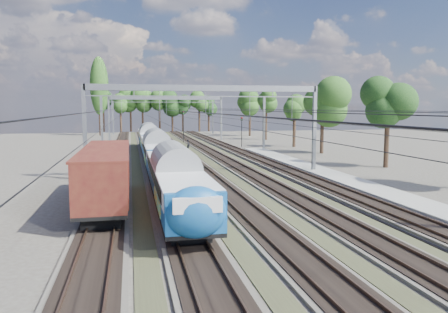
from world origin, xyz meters
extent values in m
plane|color=#47423A|center=(0.00, 0.00, 0.00)|extent=(220.00, 220.00, 0.00)
cube|color=#47423A|center=(-9.00, 45.00, 0.07)|extent=(3.00, 130.00, 0.15)
cube|color=black|center=(-9.00, 45.00, 0.17)|extent=(2.50, 130.00, 0.06)
cube|color=#473326|center=(-9.72, 45.00, 0.27)|extent=(0.08, 130.00, 0.14)
cube|color=#473326|center=(-8.28, 45.00, 0.27)|extent=(0.08, 130.00, 0.14)
cube|color=#47423A|center=(-4.50, 45.00, 0.07)|extent=(3.00, 130.00, 0.15)
cube|color=black|center=(-4.50, 45.00, 0.17)|extent=(2.50, 130.00, 0.06)
cube|color=#473326|center=(-5.22, 45.00, 0.27)|extent=(0.08, 130.00, 0.14)
cube|color=#473326|center=(-3.78, 45.00, 0.27)|extent=(0.08, 130.00, 0.14)
cube|color=#47423A|center=(0.00, 45.00, 0.07)|extent=(3.00, 130.00, 0.15)
cube|color=black|center=(0.00, 45.00, 0.17)|extent=(2.50, 130.00, 0.06)
cube|color=#473326|center=(-0.72, 45.00, 0.27)|extent=(0.08, 130.00, 0.14)
cube|color=#473326|center=(0.72, 45.00, 0.27)|extent=(0.08, 130.00, 0.14)
cube|color=#47423A|center=(4.50, 45.00, 0.07)|extent=(3.00, 130.00, 0.15)
cube|color=black|center=(4.50, 45.00, 0.17)|extent=(2.50, 130.00, 0.06)
cube|color=#473326|center=(3.78, 45.00, 0.27)|extent=(0.08, 130.00, 0.14)
cube|color=#473326|center=(5.22, 45.00, 0.27)|extent=(0.08, 130.00, 0.14)
cube|color=#47423A|center=(9.00, 45.00, 0.07)|extent=(3.00, 130.00, 0.15)
cube|color=black|center=(9.00, 45.00, 0.17)|extent=(2.50, 130.00, 0.06)
cube|color=#473326|center=(8.28, 45.00, 0.27)|extent=(0.08, 130.00, 0.14)
cube|color=#473326|center=(9.72, 45.00, 0.27)|extent=(0.08, 130.00, 0.14)
cube|color=#363423|center=(-6.75, 45.00, 0.03)|extent=(1.10, 130.00, 0.05)
cube|color=#363423|center=(-2.25, 45.00, 0.03)|extent=(1.10, 130.00, 0.05)
cube|color=#363423|center=(2.25, 45.00, 0.03)|extent=(1.10, 130.00, 0.05)
cube|color=#363423|center=(6.75, 45.00, 0.03)|extent=(1.10, 130.00, 0.05)
cube|color=gray|center=(12.00, 20.00, 0.15)|extent=(3.00, 70.00, 0.30)
cube|color=gray|center=(-11.50, 30.00, 4.50)|extent=(0.35, 0.35, 9.00)
cube|color=gray|center=(11.50, 30.00, 4.50)|extent=(0.35, 0.35, 9.00)
cube|color=gray|center=(0.00, 30.00, 8.70)|extent=(23.00, 0.35, 0.60)
cube|color=gray|center=(-11.50, 78.00, 4.50)|extent=(0.35, 0.35, 9.00)
cube|color=gray|center=(11.50, 78.00, 4.50)|extent=(0.35, 0.35, 9.00)
cube|color=gray|center=(0.00, 78.00, 8.70)|extent=(23.00, 0.35, 0.60)
cube|color=gray|center=(-11.50, 55.00, 4.25)|extent=(0.35, 0.35, 8.50)
cube|color=gray|center=(-11.50, 100.00, 4.25)|extent=(0.35, 0.35, 8.50)
cube|color=gray|center=(13.80, 55.00, 4.25)|extent=(0.35, 0.35, 8.50)
cube|color=gray|center=(13.80, 100.00, 4.25)|extent=(0.35, 0.35, 8.50)
cylinder|color=black|center=(-9.00, 45.00, 5.50)|extent=(0.03, 130.00, 0.03)
cylinder|color=black|center=(-9.00, 45.00, 6.60)|extent=(0.03, 130.00, 0.03)
cylinder|color=black|center=(-4.50, 45.00, 5.50)|extent=(0.03, 130.00, 0.03)
cylinder|color=black|center=(-4.50, 45.00, 6.60)|extent=(0.03, 130.00, 0.03)
cylinder|color=black|center=(0.00, 45.00, 5.50)|extent=(0.03, 130.00, 0.03)
cylinder|color=black|center=(0.00, 45.00, 6.60)|extent=(0.03, 130.00, 0.03)
cylinder|color=black|center=(4.50, 45.00, 5.50)|extent=(0.03, 130.00, 0.03)
cylinder|color=black|center=(4.50, 45.00, 6.60)|extent=(0.03, 130.00, 0.03)
cylinder|color=black|center=(9.00, 45.00, 5.50)|extent=(0.03, 130.00, 0.03)
cylinder|color=black|center=(9.00, 45.00, 6.60)|extent=(0.03, 130.00, 0.03)
cylinder|color=black|center=(-14.64, 113.94, 3.69)|extent=(0.56, 0.56, 7.38)
sphere|color=black|center=(-14.64, 113.94, 9.59)|extent=(4.86, 4.86, 4.86)
cylinder|color=black|center=(-10.60, 111.98, 3.74)|extent=(0.56, 0.56, 7.49)
sphere|color=black|center=(-10.60, 111.98, 9.73)|extent=(3.94, 3.94, 3.94)
cylinder|color=black|center=(-6.24, 111.41, 2.98)|extent=(0.56, 0.56, 5.96)
sphere|color=black|center=(-6.24, 111.41, 7.75)|extent=(4.39, 4.39, 4.39)
cylinder|color=black|center=(-3.93, 112.24, 3.56)|extent=(0.56, 0.56, 7.13)
sphere|color=black|center=(-3.93, 112.24, 9.27)|extent=(4.40, 4.40, 4.40)
cylinder|color=black|center=(0.31, 110.65, 3.68)|extent=(0.56, 0.56, 7.36)
sphere|color=black|center=(0.31, 110.65, 9.57)|extent=(4.65, 4.65, 4.65)
cylinder|color=black|center=(3.84, 111.24, 3.32)|extent=(0.56, 0.56, 6.64)
sphere|color=black|center=(3.84, 111.24, 8.63)|extent=(4.95, 4.95, 4.95)
cylinder|color=black|center=(7.18, 111.67, 3.57)|extent=(0.56, 0.56, 7.13)
sphere|color=black|center=(7.18, 111.67, 9.27)|extent=(4.48, 4.48, 4.48)
cylinder|color=black|center=(10.80, 113.96, 3.53)|extent=(0.56, 0.56, 7.06)
sphere|color=black|center=(10.80, 113.96, 9.18)|extent=(4.97, 4.97, 4.97)
cylinder|color=black|center=(15.39, 111.07, 3.46)|extent=(0.56, 0.56, 6.92)
sphere|color=black|center=(15.39, 111.07, 9.00)|extent=(4.65, 4.65, 4.65)
cylinder|color=black|center=(20.74, 33.81, 2.57)|extent=(0.56, 0.56, 5.13)
sphere|color=black|center=(20.74, 33.81, 6.67)|extent=(4.55, 4.55, 4.55)
cylinder|color=black|center=(20.97, 47.11, 3.23)|extent=(0.56, 0.56, 6.45)
sphere|color=black|center=(20.97, 47.11, 8.39)|extent=(4.41, 4.41, 4.41)
cylinder|color=black|center=(20.37, 60.34, 3.40)|extent=(0.56, 0.56, 6.81)
sphere|color=black|center=(20.37, 60.34, 8.85)|extent=(4.70, 4.70, 4.70)
cylinder|color=black|center=(19.78, 75.87, 2.73)|extent=(0.56, 0.56, 5.46)
sphere|color=black|center=(19.78, 75.87, 7.10)|extent=(4.31, 4.31, 4.31)
cylinder|color=black|center=(20.36, 88.98, 3.38)|extent=(0.56, 0.56, 6.76)
sphere|color=black|center=(20.36, 88.98, 8.79)|extent=(3.44, 3.44, 3.44)
cylinder|color=black|center=(-14.50, 98.00, 8.00)|extent=(0.70, 0.70, 16.00)
ellipsoid|color=#1D4918|center=(-14.50, 98.00, 12.00)|extent=(4.40, 4.40, 14.08)
cube|color=black|center=(-4.50, 9.24, 0.55)|extent=(2.00, 3.00, 0.80)
cube|color=black|center=(-4.50, 23.26, 0.55)|extent=(2.00, 3.00, 0.80)
cube|color=#104998|center=(-4.50, 16.25, 2.05)|extent=(2.80, 20.02, 1.90)
cube|color=silver|center=(-4.50, 16.25, 2.55)|extent=(2.88, 19.22, 0.95)
cube|color=black|center=(-3.05, 16.25, 2.55)|extent=(0.04, 17.02, 0.70)
cube|color=#FDB80D|center=(-4.50, 11.84, 1.55)|extent=(2.90, 5.61, 0.70)
cylinder|color=gray|center=(-4.50, 16.25, 3.00)|extent=(2.84, 20.02, 2.84)
cube|color=black|center=(-4.50, 29.86, 0.55)|extent=(2.00, 3.00, 0.80)
cube|color=black|center=(-4.50, 43.88, 0.55)|extent=(2.00, 3.00, 0.80)
cube|color=#104998|center=(-4.50, 36.87, 2.05)|extent=(2.80, 20.02, 1.90)
cube|color=silver|center=(-4.50, 36.87, 2.55)|extent=(2.88, 19.22, 0.95)
cube|color=black|center=(-3.05, 36.87, 2.55)|extent=(0.04, 17.02, 0.70)
cube|color=#FDB80D|center=(-4.50, 32.47, 1.55)|extent=(2.90, 5.61, 0.70)
cylinder|color=gray|center=(-4.50, 36.87, 3.00)|extent=(2.84, 20.02, 2.84)
cube|color=black|center=(-4.50, 50.49, 0.55)|extent=(2.00, 3.00, 0.80)
cube|color=black|center=(-4.50, 64.51, 0.55)|extent=(2.00, 3.00, 0.80)
cube|color=#104998|center=(-4.50, 57.50, 2.05)|extent=(2.80, 20.02, 1.90)
cube|color=silver|center=(-4.50, 57.50, 2.55)|extent=(2.88, 19.22, 0.95)
cube|color=black|center=(-3.05, 57.50, 2.55)|extent=(0.04, 17.02, 0.70)
cube|color=#FDB80D|center=(-4.50, 53.09, 1.55)|extent=(2.90, 5.61, 0.70)
cylinder|color=gray|center=(-4.50, 57.50, 3.00)|extent=(2.84, 20.02, 2.84)
ellipsoid|color=#104998|center=(-4.50, 6.44, 2.10)|extent=(2.84, 1.56, 2.42)
cube|color=black|center=(-9.00, 12.73, 0.54)|extent=(2.15, 2.79, 0.75)
cube|color=black|center=(-9.00, 23.25, 0.54)|extent=(2.15, 2.79, 0.75)
cube|color=black|center=(-9.00, 17.99, 1.02)|extent=(2.90, 15.03, 0.21)
cube|color=#491413|center=(-9.00, 17.99, 2.52)|extent=(2.90, 15.03, 2.79)
cube|color=#491413|center=(-9.00, 17.99, 3.97)|extent=(3.11, 15.03, 0.13)
imported|color=black|center=(1.65, 56.40, 0.85)|extent=(0.42, 0.63, 1.70)
cylinder|color=black|center=(2.72, 71.60, 2.72)|extent=(0.15, 0.15, 5.44)
cube|color=black|center=(2.72, 71.60, 5.82)|extent=(0.45, 0.37, 0.76)
sphere|color=red|center=(2.72, 71.46, 6.03)|extent=(0.17, 0.17, 0.17)
sphere|color=#0C9919|center=(2.72, 71.46, 5.65)|extent=(0.17, 0.17, 0.17)
cylinder|color=black|center=(11.61, 60.92, 2.27)|extent=(0.13, 0.13, 4.53)
cube|color=black|center=(11.61, 60.92, 4.85)|extent=(0.36, 0.28, 0.63)
sphere|color=red|center=(11.61, 60.81, 5.03)|extent=(0.14, 0.14, 0.14)
sphere|color=#0C9919|center=(11.61, 60.81, 4.71)|extent=(0.14, 0.14, 0.14)
camera|label=1|loc=(-7.29, -12.64, 6.80)|focal=35.00mm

